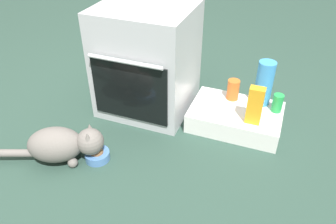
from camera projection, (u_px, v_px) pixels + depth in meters
The scene contains 9 objects.
ground at pixel (121, 136), 2.13m from camera, with size 8.00×8.00×0.00m, color #284238.
oven at pixel (147, 60), 2.22m from camera, with size 0.60×0.59×0.73m.
pantry_cabinet at pixel (235, 117), 2.19m from camera, with size 0.58×0.40×0.13m, color white.
food_bowl at pixel (97, 155), 1.94m from camera, with size 0.14×0.14×0.08m.
cat at pixel (62, 144), 1.88m from camera, with size 0.63×0.34×0.23m.
water_bottle at pixel (264, 83), 2.13m from camera, with size 0.11×0.11×0.30m, color #388CD1.
sauce_jar at pixel (233, 90), 2.22m from camera, with size 0.08×0.08×0.14m, color #D16023.
juice_carton at pixel (255, 105), 1.97m from camera, with size 0.09×0.06×0.24m, color orange.
soda_can at pixel (277, 103), 2.10m from camera, with size 0.07×0.07×0.12m, color green.
Camera 1 is at (0.88, -1.44, 1.35)m, focal length 35.42 mm.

